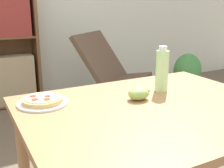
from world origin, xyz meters
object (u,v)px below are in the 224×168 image
at_px(lounge_chair_far, 114,87).
at_px(potted_plant_floor, 187,76).
at_px(bookshelf, 8,43).
at_px(pizza_on_plate, 43,101).
at_px(drink_bottle, 162,70).
at_px(grape_bunch, 139,93).

height_order(lounge_chair_far, potted_plant_floor, lounge_chair_far).
distance_m(bookshelf, potted_plant_floor, 2.20).
distance_m(pizza_on_plate, drink_bottle, 0.64).
bearing_deg(bookshelf, potted_plant_floor, -22.89).
distance_m(drink_bottle, potted_plant_floor, 2.15).
bearing_deg(drink_bottle, potted_plant_floor, 42.93).
xyz_separation_m(lounge_chair_far, bookshelf, (-0.99, 0.76, 0.46)).
bearing_deg(potted_plant_floor, grape_bunch, -139.10).
height_order(drink_bottle, bookshelf, bookshelf).
bearing_deg(bookshelf, pizza_on_plate, -94.23).
bearing_deg(potted_plant_floor, drink_bottle, -137.07).
height_order(lounge_chair_far, bookshelf, bookshelf).
bearing_deg(bookshelf, drink_bottle, -78.38).
height_order(grape_bunch, bookshelf, bookshelf).
height_order(grape_bunch, drink_bottle, drink_bottle).
distance_m(lounge_chair_far, bookshelf, 1.33).
distance_m(grape_bunch, drink_bottle, 0.22).
bearing_deg(pizza_on_plate, bookshelf, 85.77).
bearing_deg(drink_bottle, pizza_on_plate, 171.43).
relative_size(pizza_on_plate, potted_plant_floor, 0.40).
height_order(drink_bottle, potted_plant_floor, drink_bottle).
relative_size(drink_bottle, lounge_chair_far, 0.24).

